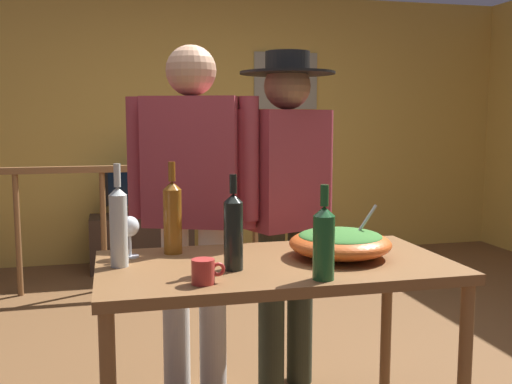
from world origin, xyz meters
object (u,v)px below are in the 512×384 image
wine_glass (130,228)px  salad_bowl (340,242)px  flat_screen_tv (141,186)px  wine_bottle_clear (119,225)px  wine_bottle_amber (173,216)px  wine_bottle_dark (233,230)px  wine_bottle_green (324,241)px  serving_table (275,284)px  mug_red (204,271)px  person_standing_left (193,192)px  tv_console (142,242)px  framed_picture (286,81)px  stair_railing (127,207)px  person_standing_right (287,192)px

wine_glass → salad_bowl: bearing=-13.8°
flat_screen_tv → wine_bottle_clear: bearing=-94.3°
wine_bottle_amber → wine_bottle_dark: bearing=-59.5°
flat_screen_tv → wine_bottle_green: 3.48m
wine_bottle_dark → serving_table: bearing=24.1°
salad_bowl → wine_bottle_green: bearing=-121.4°
wine_bottle_amber → mug_red: size_ratio=3.28×
salad_bowl → wine_bottle_amber: 0.68m
serving_table → person_standing_left: (-0.23, 0.62, 0.29)m
flat_screen_tv → wine_bottle_clear: 3.11m
flat_screen_tv → wine_bottle_dark: wine_bottle_dark is taller
tv_console → flat_screen_tv: 0.51m
mug_red → wine_glass: bearing=116.7°
flat_screen_tv → mug_red: (0.04, -3.40, 0.10)m
wine_bottle_dark → wine_bottle_amber: (-0.18, 0.31, 0.01)m
salad_bowl → wine_bottle_dark: wine_bottle_dark is taller
wine_bottle_clear → wine_bottle_green: bearing=-27.4°
tv_console → wine_bottle_green: bearing=-82.8°
framed_picture → wine_bottle_green: 3.97m
serving_table → salad_bowl: bearing=2.1°
framed_picture → person_standing_left: 3.23m
flat_screen_tv → salad_bowl: (0.61, -3.16, 0.12)m
serving_table → wine_bottle_dark: wine_bottle_dark is taller
serving_table → salad_bowl: (0.27, 0.01, 0.15)m
wine_bottle_green → mug_red: wine_bottle_green is taller
flat_screen_tv → mug_red: bearing=-89.4°
wine_glass → stair_railing: bearing=88.7°
framed_picture → stair_railing: bearing=-149.7°
mug_red → person_standing_right: (0.54, 0.85, 0.15)m
wine_bottle_amber → framed_picture: bearing=66.1°
salad_bowl → wine_bottle_clear: 0.85m
tv_console → wine_bottle_dark: (0.17, -3.28, 0.71)m
wine_bottle_amber → mug_red: 0.49m
framed_picture → mug_red: 4.07m
framed_picture → stair_railing: size_ratio=0.20×
stair_railing → serving_table: (0.48, -2.58, 0.06)m
stair_railing → wine_bottle_green: bearing=-78.6°
flat_screen_tv → wine_bottle_dark: size_ratio=1.75×
salad_bowl → person_standing_left: size_ratio=0.24×
stair_railing → person_standing_left: size_ratio=1.92×
flat_screen_tv → person_standing_right: size_ratio=0.37×
framed_picture → serving_table: size_ratio=0.47×
stair_railing → flat_screen_tv: size_ratio=5.32×
framed_picture → person_standing_right: framed_picture is taller
framed_picture → wine_glass: size_ratio=3.87×
wine_bottle_green → wine_bottle_amber: bearing=131.6°
person_standing_right → wine_glass: bearing=7.1°
flat_screen_tv → wine_bottle_amber: wine_bottle_amber is taller
salad_bowl → person_standing_left: bearing=129.3°
framed_picture → wine_bottle_green: (-0.99, -3.77, -0.77)m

